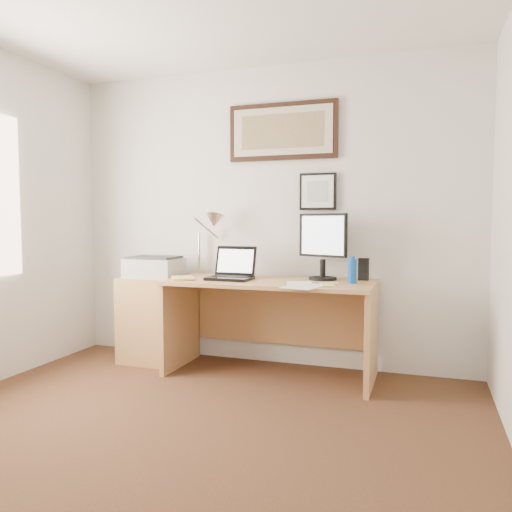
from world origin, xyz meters
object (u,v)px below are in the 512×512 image
at_px(printer, 154,267).
at_px(desk, 273,308).
at_px(book, 172,278).
at_px(laptop, 232,272).
at_px(side_cabinet, 153,319).
at_px(lcd_monitor, 323,243).
at_px(water_bottle, 352,271).

bearing_deg(printer, desk, 1.06).
height_order(book, laptop, laptop).
bearing_deg(laptop, printer, 173.30).
xyz_separation_m(desk, printer, (-1.06, -0.02, 0.30)).
relative_size(side_cabinet, laptop, 2.11).
relative_size(book, desk, 0.14).
bearing_deg(desk, lcd_monitor, 12.25).
relative_size(book, lcd_monitor, 0.45).
xyz_separation_m(laptop, printer, (-0.75, 0.09, 0.01)).
height_order(book, desk, book).
bearing_deg(side_cabinet, laptop, -5.42).
bearing_deg(book, desk, 20.80).
relative_size(side_cabinet, book, 3.15).
distance_m(water_bottle, lcd_monitor, 0.36).
height_order(side_cabinet, desk, desk).
relative_size(laptop, lcd_monitor, 0.66).
bearing_deg(water_bottle, printer, 178.27).
height_order(book, lcd_monitor, lcd_monitor).
height_order(desk, lcd_monitor, lcd_monitor).
bearing_deg(desk, side_cabinet, -178.11).
bearing_deg(desk, water_bottle, -6.38).
distance_m(water_bottle, book, 1.40).
bearing_deg(printer, water_bottle, -1.73).
relative_size(desk, laptop, 4.63).
xyz_separation_m(side_cabinet, book, (0.32, -0.25, 0.39)).
height_order(lcd_monitor, printer, lcd_monitor).
relative_size(water_bottle, desk, 0.11).
bearing_deg(water_bottle, laptop, -177.77).
bearing_deg(printer, side_cabinet, -129.41).
height_order(side_cabinet, laptop, laptop).
bearing_deg(side_cabinet, water_bottle, -1.19).
distance_m(book, laptop, 0.47).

